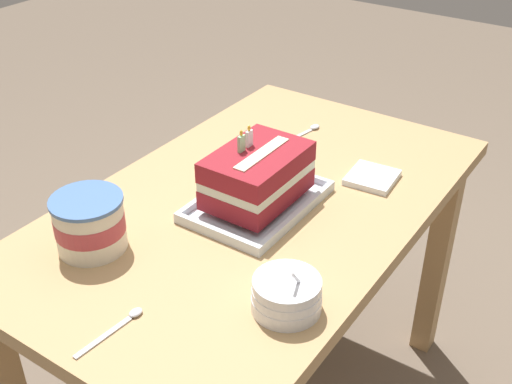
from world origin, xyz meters
name	(u,v)px	position (x,y,z in m)	size (l,w,h in m)	color
dining_table	(255,239)	(0.00, 0.00, 0.61)	(1.17, 0.70, 0.72)	tan
foil_tray	(257,203)	(-0.01, -0.02, 0.73)	(0.31, 0.22, 0.02)	silver
birthday_cake	(257,175)	(-0.01, -0.02, 0.80)	(0.23, 0.16, 0.16)	maroon
bowl_stack	(287,295)	(-0.26, -0.25, 0.75)	(0.13, 0.13, 0.10)	white
ice_cream_tub	(90,223)	(-0.33, 0.17, 0.78)	(0.15, 0.15, 0.12)	silver
serving_spoon_near_tray	(123,322)	(-0.46, -0.03, 0.72)	(0.15, 0.03, 0.01)	silver
serving_spoon_by_bowls	(310,129)	(0.38, 0.07, 0.73)	(0.13, 0.04, 0.01)	silver
napkin_pile	(372,177)	(0.23, -0.18, 0.73)	(0.12, 0.12, 0.01)	white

